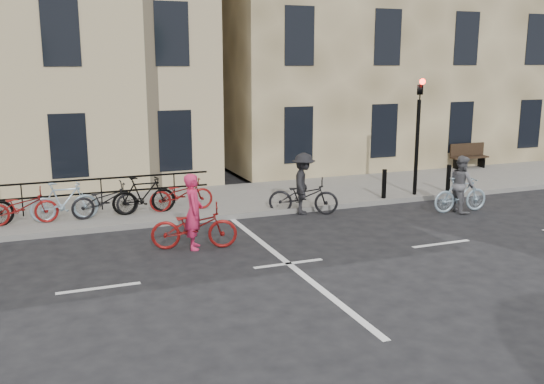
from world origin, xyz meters
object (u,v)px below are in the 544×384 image
object	(u,v)px
traffic_light	(418,122)
cyclist_pink	(194,223)
bench	(468,155)
cyclist_grey	(461,189)
cyclist_dark	(303,190)

from	to	relation	value
traffic_light	cyclist_pink	size ratio (longest dim) A/B	1.84
bench	traffic_light	bearing A→B (deg)	-144.75
traffic_light	cyclist_grey	bearing A→B (deg)	-82.07
traffic_light	cyclist_dark	distance (m)	4.48
traffic_light	cyclist_dark	xyz separation A→B (m)	(-4.10, -0.44, -1.76)
bench	cyclist_pink	bearing A→B (deg)	-154.98
cyclist_grey	cyclist_pink	bearing A→B (deg)	98.68
cyclist_pink	cyclist_grey	distance (m)	8.11
cyclist_grey	cyclist_dark	xyz separation A→B (m)	(-4.36, 1.46, 0.03)
cyclist_pink	cyclist_dark	bearing A→B (deg)	-46.14
cyclist_pink	cyclist_dark	size ratio (longest dim) A/B	1.01
cyclist_grey	cyclist_dark	size ratio (longest dim) A/B	0.84
bench	cyclist_grey	xyz separation A→B (m)	(-4.54, -5.29, -0.00)
bench	cyclist_dark	size ratio (longest dim) A/B	0.77
cyclist_dark	traffic_light	bearing A→B (deg)	-57.20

